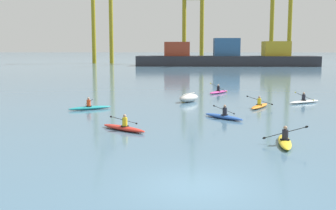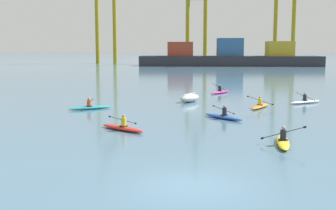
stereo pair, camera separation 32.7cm
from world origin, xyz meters
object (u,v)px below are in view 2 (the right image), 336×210
(gantry_crane_west, at_px, (105,4))
(kayak_white, at_px, (305,101))
(gantry_crane_west_mid, at_px, (197,9))
(kayak_magenta, at_px, (220,92))
(capsized_dinghy, at_px, (190,98))
(kayak_teal, at_px, (90,107))
(container_barge, at_px, (230,57))
(kayak_yellow, at_px, (283,141))
(kayak_red, at_px, (123,127))
(kayak_blue, at_px, (223,116))
(kayak_orange, at_px, (260,106))

(gantry_crane_west, height_order, kayak_white, gantry_crane_west)
(gantry_crane_west, height_order, gantry_crane_west_mid, gantry_crane_west)
(gantry_crane_west_mid, xyz_separation_m, kayak_white, (8.49, -89.77, -15.69))
(kayak_magenta, relative_size, kayak_white, 0.98)
(gantry_crane_west, height_order, capsized_dinghy, gantry_crane_west)
(kayak_white, bearing_deg, kayak_teal, -165.51)
(container_barge, relative_size, kayak_yellow, 13.43)
(capsized_dinghy, height_order, kayak_teal, kayak_teal)
(gantry_crane_west_mid, bearing_deg, kayak_white, -84.60)
(container_barge, distance_m, kayak_white, 74.83)
(kayak_magenta, bearing_deg, container_barge, 84.18)
(kayak_red, xyz_separation_m, kayak_blue, (6.13, 4.38, 0.00))
(kayak_blue, bearing_deg, gantry_crane_west_mid, 90.52)
(gantry_crane_west_mid, distance_m, capsized_dinghy, 90.65)
(kayak_teal, height_order, kayak_yellow, same)
(container_barge, height_order, kayak_yellow, container_barge)
(capsized_dinghy, xyz_separation_m, kayak_white, (9.94, -0.47, -0.18))
(capsized_dinghy, xyz_separation_m, kayak_magenta, (3.15, 7.21, -0.18))
(gantry_crane_west_mid, bearing_deg, container_barge, -60.28)
(kayak_white, bearing_deg, kayak_magenta, 131.45)
(kayak_blue, distance_m, kayak_magenta, 16.08)
(gantry_crane_west, xyz_separation_m, gantry_crane_west_mid, (27.02, -0.27, -1.70))
(kayak_teal, xyz_separation_m, kayak_yellow, (12.37, -11.39, 0.00))
(kayak_blue, xyz_separation_m, kayak_teal, (-10.00, 3.82, -0.00))
(container_barge, distance_m, kayak_yellow, 90.92)
(kayak_red, distance_m, kayak_yellow, 9.08)
(kayak_magenta, distance_m, kayak_teal, 16.33)
(capsized_dinghy, distance_m, kayak_red, 13.76)
(gantry_crane_west_mid, relative_size, kayak_yellow, 9.47)
(container_barge, relative_size, kayak_teal, 14.33)
(kayak_blue, distance_m, kayak_orange, 6.27)
(container_barge, xyz_separation_m, capsized_dinghy, (-9.99, -74.33, -1.96))
(container_barge, distance_m, kayak_orange, 77.98)
(kayak_white, xyz_separation_m, kayak_teal, (-17.61, -4.55, -0.00))
(gantry_crane_west, bearing_deg, kayak_magenta, -70.77)
(container_barge, height_order, capsized_dinghy, container_barge)
(gantry_crane_west, xyz_separation_m, kayak_orange, (31.19, -93.08, -17.39))
(kayak_teal, bearing_deg, gantry_crane_west, 100.72)
(kayak_white, bearing_deg, kayak_red, -137.13)
(kayak_blue, bearing_deg, gantry_crane_west, 105.83)
(kayak_white, distance_m, kayak_orange, 5.28)
(capsized_dinghy, relative_size, kayak_magenta, 0.90)
(container_barge, relative_size, gantry_crane_west, 1.32)
(kayak_blue, height_order, kayak_teal, kayak_blue)
(kayak_blue, distance_m, kayak_yellow, 7.93)
(container_barge, xyz_separation_m, gantry_crane_west, (-35.57, 15.25, 15.25))
(kayak_red, relative_size, kayak_magenta, 0.97)
(container_barge, relative_size, kayak_blue, 15.85)
(container_barge, distance_m, kayak_teal, 81.32)
(kayak_red, bearing_deg, kayak_magenta, 71.21)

